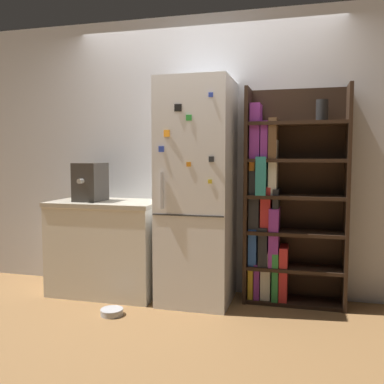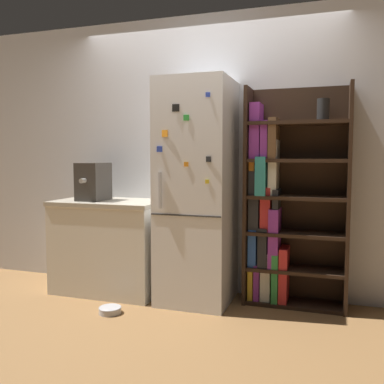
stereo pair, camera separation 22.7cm
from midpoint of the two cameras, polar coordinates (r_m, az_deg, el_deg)
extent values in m
plane|color=olive|center=(3.84, -1.62, -14.85)|extent=(16.00, 16.00, 0.00)
cube|color=silver|center=(4.07, 0.25, 4.94)|extent=(8.00, 0.05, 2.60)
cube|color=silver|center=(3.76, -1.05, -0.03)|extent=(0.61, 0.62, 1.95)
cube|color=#333333|center=(3.48, -2.47, -3.16)|extent=(0.60, 0.01, 0.01)
cube|color=#B2B2B7|center=(3.52, -5.89, 0.18)|extent=(0.02, 0.02, 0.30)
cube|color=black|center=(3.49, -3.78, 11.15)|extent=(0.06, 0.01, 0.06)
cube|color=yellow|center=(3.40, 0.50, 1.41)|extent=(0.03, 0.01, 0.03)
cube|color=orange|center=(3.44, -2.35, 3.71)|extent=(0.04, 0.01, 0.04)
cube|color=blue|center=(3.43, 0.57, 12.85)|extent=(0.04, 0.02, 0.04)
cube|color=orange|center=(3.50, -5.26, 7.80)|extent=(0.06, 0.02, 0.06)
cube|color=black|center=(3.39, 0.68, 4.39)|extent=(0.04, 0.02, 0.04)
cube|color=green|center=(3.45, -2.34, 9.88)|extent=(0.05, 0.01, 0.05)
cube|color=blue|center=(3.52, -5.97, 5.72)|extent=(0.05, 0.02, 0.05)
cube|color=black|center=(3.82, 5.72, -0.49)|extent=(0.03, 0.32, 1.88)
cube|color=black|center=(3.77, 18.32, -0.77)|extent=(0.03, 0.32, 1.88)
cube|color=black|center=(3.92, 12.10, -0.43)|extent=(0.86, 0.03, 1.88)
cube|color=black|center=(3.97, 11.74, -14.06)|extent=(0.80, 0.29, 0.03)
cube|color=black|center=(3.88, 11.82, -9.88)|extent=(0.80, 0.29, 0.03)
cube|color=black|center=(3.81, 11.90, -5.32)|extent=(0.80, 0.29, 0.03)
cube|color=black|center=(3.77, 11.99, -0.63)|extent=(0.80, 0.29, 0.03)
cube|color=black|center=(3.76, 12.07, 4.13)|extent=(0.80, 0.29, 0.03)
cube|color=black|center=(3.77, 12.15, 8.91)|extent=(0.80, 0.29, 0.03)
cube|color=gold|center=(3.93, 6.30, -10.97)|extent=(0.04, 0.21, 0.39)
cube|color=purple|center=(3.95, 7.11, -11.45)|extent=(0.05, 0.25, 0.31)
cube|color=silver|center=(3.92, 8.21, -10.80)|extent=(0.09, 0.22, 0.42)
cube|color=#338C3F|center=(3.91, 9.45, -10.85)|extent=(0.05, 0.26, 0.42)
cube|color=red|center=(3.89, 10.47, -10.53)|extent=(0.07, 0.25, 0.47)
cube|color=#2D59B2|center=(3.88, 6.56, -7.11)|extent=(0.07, 0.24, 0.33)
cube|color=#262628|center=(3.86, 7.87, -7.05)|extent=(0.08, 0.25, 0.34)
cube|color=purple|center=(3.83, 9.25, -5.90)|extent=(0.08, 0.25, 0.51)
cube|color=#262628|center=(3.81, 6.72, -1.08)|extent=(0.09, 0.22, 0.52)
cube|color=red|center=(3.81, 8.21, -2.15)|extent=(0.09, 0.23, 0.38)
cube|color=#262628|center=(3.79, 9.47, -2.32)|extent=(0.05, 0.22, 0.37)
cube|color=orange|center=(3.80, 6.46, 2.15)|extent=(0.05, 0.22, 0.32)
cube|color=teal|center=(3.78, 7.64, 2.19)|extent=(0.09, 0.28, 0.33)
cube|color=silver|center=(3.78, 9.10, 3.26)|extent=(0.07, 0.22, 0.47)
cube|color=purple|center=(3.80, 6.82, 8.02)|extent=(0.09, 0.24, 0.47)
cube|color=purple|center=(3.79, 8.04, 6.86)|extent=(0.06, 0.25, 0.32)
cube|color=brown|center=(3.78, 9.11, 7.02)|extent=(0.07, 0.27, 0.34)
cylinder|color=black|center=(3.77, 15.29, 10.44)|extent=(0.10, 0.10, 0.18)
cube|color=silver|center=(4.17, -12.72, -7.41)|extent=(1.00, 0.61, 0.83)
cube|color=#B2A893|center=(4.10, -12.84, -1.45)|extent=(1.02, 0.63, 0.04)
cube|color=#38332D|center=(4.13, -14.93, 1.30)|extent=(0.23, 0.30, 0.36)
cylinder|color=#A5A39E|center=(3.98, -16.24, 1.40)|extent=(0.04, 0.06, 0.04)
cylinder|color=#B7B7BC|center=(3.69, -12.44, -15.38)|extent=(0.18, 0.18, 0.05)
torus|color=#B7B7BC|center=(3.68, -12.45, -15.07)|extent=(0.19, 0.19, 0.01)
camera|label=1|loc=(0.11, -91.72, -0.15)|focal=40.00mm
camera|label=2|loc=(0.11, 88.28, 0.15)|focal=40.00mm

